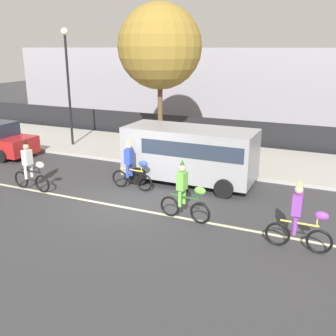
{
  "coord_description": "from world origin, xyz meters",
  "views": [
    {
      "loc": [
        6.4,
        -10.95,
        5.13
      ],
      "look_at": [
        0.93,
        1.2,
        1.0
      ],
      "focal_mm": 42.0,
      "sensor_mm": 36.0,
      "label": 1
    }
  ],
  "objects_px": {
    "parade_cyclist_cobalt": "(132,168)",
    "parade_cyclist_zebra": "(31,169)",
    "parade_cyclist_lime": "(185,194)",
    "parked_van_grey": "(191,151)",
    "street_lamp_post": "(67,70)",
    "parade_cyclist_purple": "(300,220)"
  },
  "relations": [
    {
      "from": "parade_cyclist_zebra",
      "to": "parked_van_grey",
      "type": "bearing_deg",
      "value": 31.97
    },
    {
      "from": "parade_cyclist_zebra",
      "to": "parked_van_grey",
      "type": "relative_size",
      "value": 0.38
    },
    {
      "from": "parade_cyclist_lime",
      "to": "street_lamp_post",
      "type": "relative_size",
      "value": 0.33
    },
    {
      "from": "parade_cyclist_zebra",
      "to": "street_lamp_post",
      "type": "distance_m",
      "value": 7.28
    },
    {
      "from": "parade_cyclist_cobalt",
      "to": "parade_cyclist_lime",
      "type": "bearing_deg",
      "value": -31.59
    },
    {
      "from": "parked_van_grey",
      "to": "street_lamp_post",
      "type": "height_order",
      "value": "street_lamp_post"
    },
    {
      "from": "parade_cyclist_zebra",
      "to": "parked_van_grey",
      "type": "distance_m",
      "value": 6.02
    },
    {
      "from": "parked_van_grey",
      "to": "parade_cyclist_lime",
      "type": "bearing_deg",
      "value": -72.03
    },
    {
      "from": "street_lamp_post",
      "to": "parade_cyclist_zebra",
      "type": "bearing_deg",
      "value": -65.62
    },
    {
      "from": "parade_cyclist_purple",
      "to": "parade_cyclist_zebra",
      "type": "bearing_deg",
      "value": 176.4
    },
    {
      "from": "parade_cyclist_cobalt",
      "to": "street_lamp_post",
      "type": "relative_size",
      "value": 0.33
    },
    {
      "from": "street_lamp_post",
      "to": "parade_cyclist_purple",
      "type": "bearing_deg",
      "value": -28.2
    },
    {
      "from": "parade_cyclist_cobalt",
      "to": "parade_cyclist_zebra",
      "type": "bearing_deg",
      "value": -153.83
    },
    {
      "from": "parade_cyclist_purple",
      "to": "street_lamp_post",
      "type": "xyz_separation_m",
      "value": [
        -12.27,
        6.58,
        3.15
      ]
    },
    {
      "from": "parade_cyclist_zebra",
      "to": "parade_cyclist_lime",
      "type": "xyz_separation_m",
      "value": [
        6.16,
        -0.1,
        0.0
      ]
    },
    {
      "from": "parade_cyclist_purple",
      "to": "street_lamp_post",
      "type": "height_order",
      "value": "street_lamp_post"
    },
    {
      "from": "parade_cyclist_cobalt",
      "to": "parade_cyclist_lime",
      "type": "height_order",
      "value": "same"
    },
    {
      "from": "parade_cyclist_lime",
      "to": "parked_van_grey",
      "type": "xyz_separation_m",
      "value": [
        -1.06,
        3.28,
        0.44
      ]
    },
    {
      "from": "parade_cyclist_zebra",
      "to": "parade_cyclist_cobalt",
      "type": "relative_size",
      "value": 1.0
    },
    {
      "from": "parade_cyclist_cobalt",
      "to": "parade_cyclist_lime",
      "type": "xyz_separation_m",
      "value": [
        2.83,
        -1.74,
        0.0
      ]
    },
    {
      "from": "parade_cyclist_purple",
      "to": "street_lamp_post",
      "type": "relative_size",
      "value": 0.33
    },
    {
      "from": "street_lamp_post",
      "to": "parade_cyclist_cobalt",
      "type": "bearing_deg",
      "value": -35.71
    }
  ]
}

